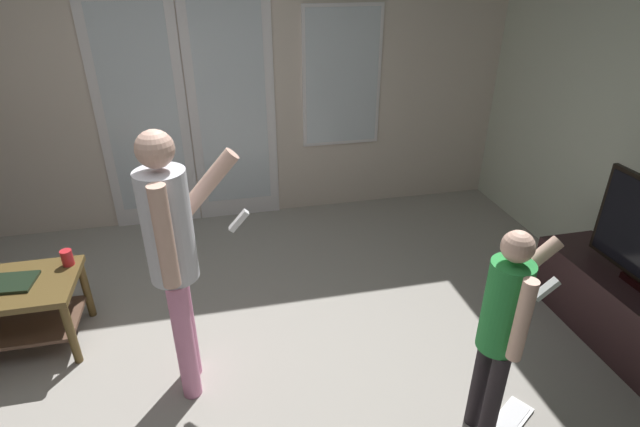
{
  "coord_description": "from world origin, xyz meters",
  "views": [
    {
      "loc": [
        0.25,
        -2.06,
        2.19
      ],
      "look_at": [
        0.75,
        0.19,
        1.0
      ],
      "focal_mm": 27.21,
      "sensor_mm": 36.0,
      "label": 1
    }
  ],
  "objects_px": {
    "person_child": "(503,323)",
    "loose_keyboard": "(504,427)",
    "person_adult": "(174,248)",
    "cup_near_edge": "(67,258)",
    "tv_stand": "(635,321)",
    "laptop_closed": "(8,283)"
  },
  "relations": [
    {
      "from": "person_child",
      "to": "loose_keyboard",
      "type": "xyz_separation_m",
      "value": [
        0.14,
        -0.02,
        -0.71
      ]
    },
    {
      "from": "person_child",
      "to": "loose_keyboard",
      "type": "bearing_deg",
      "value": -6.96
    },
    {
      "from": "person_child",
      "to": "cup_near_edge",
      "type": "xyz_separation_m",
      "value": [
        -2.2,
        1.38,
        -0.2
      ]
    },
    {
      "from": "person_adult",
      "to": "loose_keyboard",
      "type": "xyz_separation_m",
      "value": [
        1.6,
        -0.69,
        -0.91
      ]
    },
    {
      "from": "tv_stand",
      "to": "laptop_closed",
      "type": "relative_size",
      "value": 4.72
    },
    {
      "from": "person_child",
      "to": "cup_near_edge",
      "type": "distance_m",
      "value": 2.61
    },
    {
      "from": "laptop_closed",
      "to": "tv_stand",
      "type": "bearing_deg",
      "value": -8.7
    },
    {
      "from": "cup_near_edge",
      "to": "loose_keyboard",
      "type": "bearing_deg",
      "value": -30.89
    },
    {
      "from": "laptop_closed",
      "to": "person_adult",
      "type": "bearing_deg",
      "value": -23.51
    },
    {
      "from": "person_child",
      "to": "cup_near_edge",
      "type": "relative_size",
      "value": 11.54
    },
    {
      "from": "laptop_closed",
      "to": "cup_near_edge",
      "type": "relative_size",
      "value": 2.92
    },
    {
      "from": "person_adult",
      "to": "tv_stand",
      "type": "bearing_deg",
      "value": -6.76
    },
    {
      "from": "person_adult",
      "to": "person_child",
      "type": "height_order",
      "value": "person_adult"
    },
    {
      "from": "tv_stand",
      "to": "laptop_closed",
      "type": "bearing_deg",
      "value": 166.79
    },
    {
      "from": "tv_stand",
      "to": "cup_near_edge",
      "type": "relative_size",
      "value": 13.78
    },
    {
      "from": "tv_stand",
      "to": "laptop_closed",
      "type": "height_order",
      "value": "laptop_closed"
    },
    {
      "from": "person_adult",
      "to": "cup_near_edge",
      "type": "distance_m",
      "value": 1.1
    },
    {
      "from": "laptop_closed",
      "to": "loose_keyboard",
      "type": "bearing_deg",
      "value": -20.72
    },
    {
      "from": "person_adult",
      "to": "person_child",
      "type": "bearing_deg",
      "value": -24.7
    },
    {
      "from": "person_adult",
      "to": "loose_keyboard",
      "type": "bearing_deg",
      "value": -23.33
    },
    {
      "from": "tv_stand",
      "to": "person_adult",
      "type": "distance_m",
      "value": 2.79
    },
    {
      "from": "loose_keyboard",
      "to": "laptop_closed",
      "type": "height_order",
      "value": "laptop_closed"
    }
  ]
}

